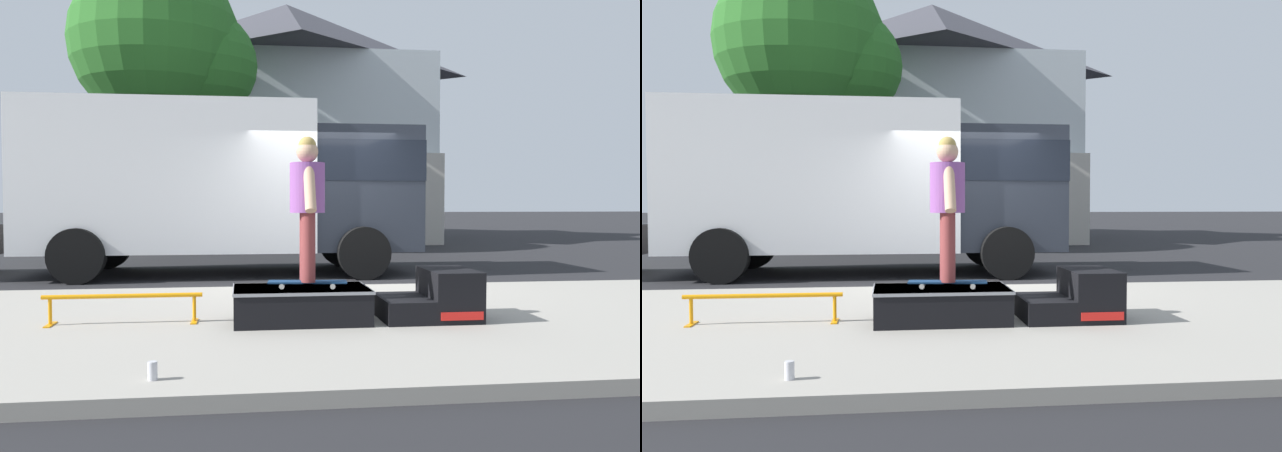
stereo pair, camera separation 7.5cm
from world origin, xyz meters
TOP-DOWN VIEW (x-y plane):
  - ground_plane at (0.00, 0.00)m, footprint 140.00×140.00m
  - sidewalk_slab at (0.00, -3.00)m, footprint 50.00×5.00m
  - skate_box at (-0.80, -3.19)m, footprint 1.35×0.80m
  - kicker_ramp at (0.58, -3.20)m, footprint 0.97×0.80m
  - grind_rail at (-2.55, -3.08)m, footprint 1.54×0.28m
  - skateboard at (-0.74, -3.24)m, footprint 0.80×0.29m
  - skater_kid at (-0.74, -3.24)m, footprint 0.35×0.74m
  - soda_can at (-1.99, -5.12)m, footprint 0.07×0.07m
  - box_truck at (-1.64, 2.20)m, footprint 6.91×2.63m
  - street_tree_main at (-3.31, 7.47)m, footprint 4.84×4.40m
  - house_behind at (0.28, 13.20)m, footprint 9.54×8.23m

SIDE VIEW (x-z plane):
  - ground_plane at x=0.00m, z-range 0.00..0.00m
  - sidewalk_slab at x=0.00m, z-range 0.00..0.12m
  - soda_can at x=-1.99m, z-range 0.12..0.25m
  - skate_box at x=-0.80m, z-range 0.13..0.48m
  - kicker_ramp at x=0.58m, z-range 0.08..0.58m
  - grind_rail at x=-2.55m, z-range 0.20..0.49m
  - skateboard at x=-0.74m, z-range 0.49..0.56m
  - skater_kid at x=-0.74m, z-range 0.66..2.09m
  - box_truck at x=-1.64m, z-range 0.18..3.23m
  - house_behind at x=0.28m, z-range 0.04..8.44m
  - street_tree_main at x=-3.31m, z-range 1.48..9.15m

